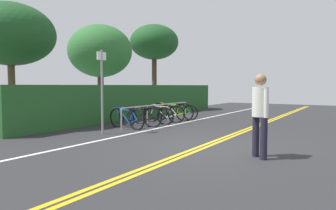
{
  "coord_description": "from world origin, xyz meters",
  "views": [
    {
      "loc": [
        -6.78,
        -3.14,
        1.46
      ],
      "look_at": [
        2.39,
        2.57,
        0.78
      ],
      "focal_mm": 33.08,
      "sensor_mm": 36.0,
      "label": 1
    }
  ],
  "objects_px": {
    "pedestrian": "(260,110)",
    "bicycle_4": "(172,112)",
    "bicycle_2": "(153,116)",
    "tree_mid": "(100,51)",
    "tree_far_right": "(154,43)",
    "bicycle_5": "(179,112)",
    "bicycle_1": "(140,116)",
    "tree_near_left": "(10,35)",
    "bike_rack": "(158,109)",
    "bicycle_0": "(127,118)",
    "sign_post_near": "(102,84)",
    "bicycle_3": "(164,114)"
  },
  "relations": [
    {
      "from": "bicycle_4",
      "to": "bicycle_2",
      "type": "bearing_deg",
      "value": 179.59
    },
    {
      "from": "tree_mid",
      "to": "tree_far_right",
      "type": "distance_m",
      "value": 4.34
    },
    {
      "from": "bike_rack",
      "to": "bicycle_3",
      "type": "height_order",
      "value": "bike_rack"
    },
    {
      "from": "bicycle_2",
      "to": "tree_near_left",
      "type": "relative_size",
      "value": 0.37
    },
    {
      "from": "bicycle_2",
      "to": "bicycle_5",
      "type": "height_order",
      "value": "bicycle_5"
    },
    {
      "from": "bicycle_4",
      "to": "bicycle_3",
      "type": "bearing_deg",
      "value": -179.05
    },
    {
      "from": "bicycle_1",
      "to": "tree_mid",
      "type": "distance_m",
      "value": 5.46
    },
    {
      "from": "sign_post_near",
      "to": "tree_mid",
      "type": "relative_size",
      "value": 0.57
    },
    {
      "from": "bicycle_0",
      "to": "bicycle_4",
      "type": "xyz_separation_m",
      "value": [
        2.82,
        -0.09,
        0.03
      ]
    },
    {
      "from": "bicycle_0",
      "to": "bicycle_4",
      "type": "relative_size",
      "value": 0.96
    },
    {
      "from": "bicycle_0",
      "to": "tree_far_right",
      "type": "height_order",
      "value": "tree_far_right"
    },
    {
      "from": "bicycle_2",
      "to": "bicycle_4",
      "type": "bearing_deg",
      "value": -0.41
    },
    {
      "from": "bicycle_4",
      "to": "tree_far_right",
      "type": "relative_size",
      "value": 0.35
    },
    {
      "from": "bicycle_3",
      "to": "bicycle_4",
      "type": "bearing_deg",
      "value": 0.95
    },
    {
      "from": "bicycle_2",
      "to": "tree_far_right",
      "type": "relative_size",
      "value": 0.31
    },
    {
      "from": "bicycle_2",
      "to": "tree_far_right",
      "type": "xyz_separation_m",
      "value": [
        5.75,
        3.87,
        3.68
      ]
    },
    {
      "from": "bicycle_1",
      "to": "bicycle_4",
      "type": "height_order",
      "value": "bicycle_4"
    },
    {
      "from": "bicycle_1",
      "to": "bicycle_5",
      "type": "relative_size",
      "value": 1.08
    },
    {
      "from": "bike_rack",
      "to": "bicycle_1",
      "type": "relative_size",
      "value": 2.52
    },
    {
      "from": "bicycle_2",
      "to": "tree_near_left",
      "type": "height_order",
      "value": "tree_near_left"
    },
    {
      "from": "bicycle_2",
      "to": "pedestrian",
      "type": "distance_m",
      "value": 6.03
    },
    {
      "from": "bike_rack",
      "to": "bicycle_4",
      "type": "xyz_separation_m",
      "value": [
        1.06,
        0.04,
        -0.18
      ]
    },
    {
      "from": "bicycle_4",
      "to": "tree_mid",
      "type": "bearing_deg",
      "value": 87.97
    },
    {
      "from": "bicycle_2",
      "to": "bicycle_4",
      "type": "distance_m",
      "value": 1.36
    },
    {
      "from": "pedestrian",
      "to": "bicycle_4",
      "type": "bearing_deg",
      "value": 46.12
    },
    {
      "from": "bicycle_5",
      "to": "tree_far_right",
      "type": "xyz_separation_m",
      "value": [
        3.83,
        3.91,
        3.68
      ]
    },
    {
      "from": "tree_near_left",
      "to": "bicycle_0",
      "type": "bearing_deg",
      "value": -61.53
    },
    {
      "from": "sign_post_near",
      "to": "tree_far_right",
      "type": "distance_m",
      "value": 9.73
    },
    {
      "from": "pedestrian",
      "to": "bicycle_1",
      "type": "bearing_deg",
      "value": 62.33
    },
    {
      "from": "bicycle_1",
      "to": "pedestrian",
      "type": "bearing_deg",
      "value": -117.67
    },
    {
      "from": "bicycle_0",
      "to": "tree_far_right",
      "type": "relative_size",
      "value": 0.34
    },
    {
      "from": "bicycle_0",
      "to": "tree_near_left",
      "type": "relative_size",
      "value": 0.4
    },
    {
      "from": "bicycle_3",
      "to": "bicycle_1",
      "type": "bearing_deg",
      "value": 178.39
    },
    {
      "from": "bike_rack",
      "to": "tree_far_right",
      "type": "relative_size",
      "value": 0.87
    },
    {
      "from": "bicycle_1",
      "to": "tree_near_left",
      "type": "height_order",
      "value": "tree_near_left"
    },
    {
      "from": "bicycle_1",
      "to": "bicycle_3",
      "type": "bearing_deg",
      "value": -1.61
    },
    {
      "from": "bicycle_3",
      "to": "pedestrian",
      "type": "distance_m",
      "value": 6.44
    },
    {
      "from": "bike_rack",
      "to": "tree_mid",
      "type": "xyz_separation_m",
      "value": [
        1.21,
        4.19,
        2.56
      ]
    },
    {
      "from": "bicycle_3",
      "to": "bicycle_5",
      "type": "relative_size",
      "value": 1.07
    },
    {
      "from": "bicycle_4",
      "to": "pedestrian",
      "type": "height_order",
      "value": "pedestrian"
    },
    {
      "from": "tree_near_left",
      "to": "sign_post_near",
      "type": "bearing_deg",
      "value": -81.02
    },
    {
      "from": "bicycle_1",
      "to": "bicycle_5",
      "type": "distance_m",
      "value": 2.71
    },
    {
      "from": "tree_near_left",
      "to": "tree_mid",
      "type": "relative_size",
      "value": 0.97
    },
    {
      "from": "bicycle_2",
      "to": "bicycle_4",
      "type": "relative_size",
      "value": 0.88
    },
    {
      "from": "bicycle_2",
      "to": "tree_near_left",
      "type": "bearing_deg",
      "value": 133.08
    },
    {
      "from": "bicycle_1",
      "to": "tree_far_right",
      "type": "height_order",
      "value": "tree_far_right"
    },
    {
      "from": "sign_post_near",
      "to": "bike_rack",
      "type": "bearing_deg",
      "value": 0.49
    },
    {
      "from": "bicycle_4",
      "to": "pedestrian",
      "type": "bearing_deg",
      "value": -133.88
    },
    {
      "from": "bicycle_2",
      "to": "sign_post_near",
      "type": "xyz_separation_m",
      "value": [
        -2.78,
        -0.08,
        1.18
      ]
    },
    {
      "from": "bicycle_2",
      "to": "tree_far_right",
      "type": "height_order",
      "value": "tree_far_right"
    }
  ]
}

